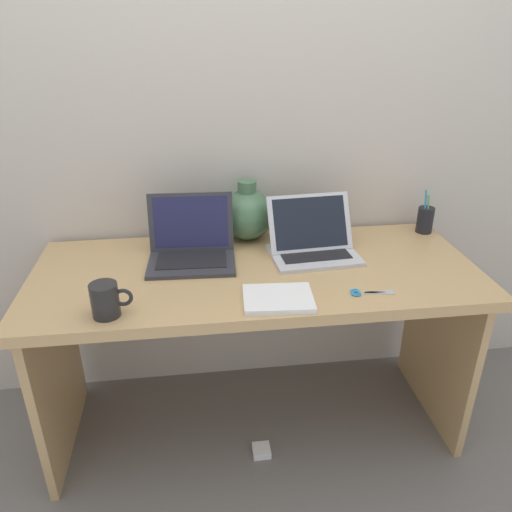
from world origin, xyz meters
TOP-DOWN VIEW (x-y plane):
  - ground_plane at (0.00, 0.00)m, footprint 6.00×6.00m
  - back_wall at (0.00, 0.38)m, footprint 4.40×0.04m
  - desk at (0.00, 0.00)m, footprint 1.62×0.68m
  - laptop_left at (-0.23, 0.12)m, footprint 0.33×0.26m
  - laptop_right at (0.23, 0.10)m, footprint 0.34×0.27m
  - green_vase at (0.00, 0.28)m, footprint 0.21×0.21m
  - notebook_stack at (0.04, -0.24)m, footprint 0.24×0.19m
  - coffee_mug at (-0.49, -0.25)m, footprint 0.13×0.09m
  - pen_cup at (0.75, 0.25)m, footprint 0.07×0.07m
  - scissors at (0.33, -0.23)m, footprint 0.15×0.05m
  - power_brick at (-0.00, -0.17)m, footprint 0.07×0.07m

SIDE VIEW (x-z plane):
  - ground_plane at x=0.00m, z-range 0.00..0.00m
  - power_brick at x=0.00m, z-range 0.00..0.03m
  - desk at x=0.00m, z-range 0.22..0.97m
  - scissors at x=0.33m, z-range 0.75..0.75m
  - notebook_stack at x=0.04m, z-range 0.75..0.76m
  - coffee_mug at x=-0.49m, z-range 0.75..0.85m
  - laptop_right at x=0.23m, z-range 0.70..0.91m
  - pen_cup at x=0.75m, z-range 0.71..0.90m
  - laptop_left at x=-0.23m, z-range 0.69..0.93m
  - green_vase at x=0.00m, z-range 0.73..0.97m
  - back_wall at x=0.00m, z-range 0.00..2.40m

